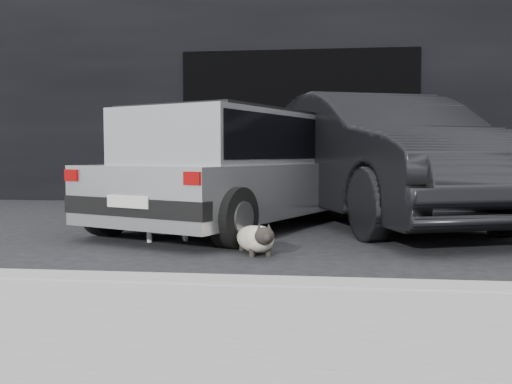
# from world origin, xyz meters

# --- Properties ---
(ground) EXTENTS (80.00, 80.00, 0.00)m
(ground) POSITION_xyz_m (0.00, 0.00, 0.00)
(ground) COLOR black
(ground) RESTS_ON ground
(building_facade) EXTENTS (34.00, 4.00, 5.00)m
(building_facade) POSITION_xyz_m (1.00, 6.00, 2.50)
(building_facade) COLOR black
(building_facade) RESTS_ON ground
(garage_opening) EXTENTS (4.00, 0.10, 2.60)m
(garage_opening) POSITION_xyz_m (1.00, 3.99, 1.30)
(garage_opening) COLOR black
(garage_opening) RESTS_ON ground
(curb) EXTENTS (18.00, 0.25, 0.12)m
(curb) POSITION_xyz_m (1.00, -2.60, 0.06)
(curb) COLOR #969590
(curb) RESTS_ON ground
(sidewalk) EXTENTS (18.00, 2.20, 0.11)m
(sidewalk) POSITION_xyz_m (1.00, -3.80, 0.06)
(sidewalk) COLOR #969590
(sidewalk) RESTS_ON ground
(silver_hatchback) EXTENTS (2.90, 3.93, 1.32)m
(silver_hatchback) POSITION_xyz_m (0.41, 0.57, 0.72)
(silver_hatchback) COLOR silver
(silver_hatchback) RESTS_ON ground
(second_car) EXTENTS (3.22, 5.08, 1.58)m
(second_car) POSITION_xyz_m (2.10, 1.25, 0.79)
(second_car) COLOR black
(second_car) RESTS_ON ground
(cat_siamese) EXTENTS (0.48, 0.78, 0.29)m
(cat_siamese) POSITION_xyz_m (0.88, -1.11, 0.13)
(cat_siamese) COLOR beige
(cat_siamese) RESTS_ON ground
(cat_white) EXTENTS (0.81, 0.47, 0.40)m
(cat_white) POSITION_xyz_m (-0.03, -0.44, 0.20)
(cat_white) COLOR white
(cat_white) RESTS_ON ground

